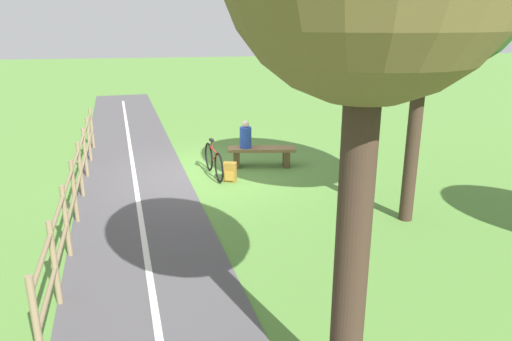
# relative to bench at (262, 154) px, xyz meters

# --- Properties ---
(ground_plane) EXTENTS (80.00, 80.00, 0.00)m
(ground_plane) POSITION_rel_bench_xyz_m (1.53, 0.45, -0.35)
(ground_plane) COLOR #548438
(paved_path) EXTENTS (6.24, 36.07, 0.02)m
(paved_path) POSITION_rel_bench_xyz_m (2.81, 4.45, -0.34)
(paved_path) COLOR #4C494C
(paved_path) RESTS_ON ground_plane
(path_centre_line) EXTENTS (3.43, 31.84, 0.00)m
(path_centre_line) POSITION_rel_bench_xyz_m (2.81, 4.45, -0.33)
(path_centre_line) COLOR silver
(path_centre_line) RESTS_ON paved_path
(bench) EXTENTS (1.79, 0.73, 0.51)m
(bench) POSITION_rel_bench_xyz_m (0.00, 0.00, 0.00)
(bench) COLOR brown
(bench) RESTS_ON ground_plane
(person_seated) EXTENTS (0.35, 0.35, 0.72)m
(person_seated) POSITION_rel_bench_xyz_m (0.41, -0.06, 0.47)
(person_seated) COLOR #2847B7
(person_seated) RESTS_ON bench
(bicycle) EXTENTS (0.31, 1.70, 0.90)m
(bicycle) POSITION_rel_bench_xyz_m (1.31, 0.56, 0.03)
(bicycle) COLOR black
(bicycle) RESTS_ON ground_plane
(backpack) EXTENTS (0.35, 0.30, 0.47)m
(backpack) POSITION_rel_bench_xyz_m (0.97, 1.06, -0.12)
(backpack) COLOR olive
(backpack) RESTS_ON ground_plane
(fence_roadside) EXTENTS (0.91, 9.98, 1.22)m
(fence_roadside) POSITION_rel_bench_xyz_m (4.19, 2.21, 0.36)
(fence_roadside) COLOR #847051
(fence_roadside) RESTS_ON ground_plane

